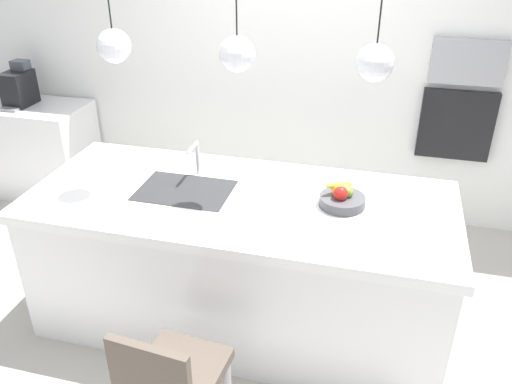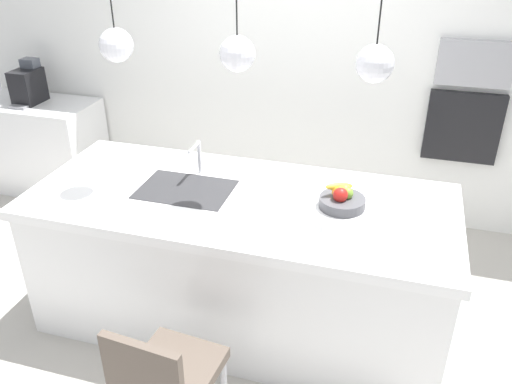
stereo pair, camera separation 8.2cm
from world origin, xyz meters
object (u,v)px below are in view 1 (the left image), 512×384
at_px(oven, 456,125).
at_px(chair_near, 170,380).
at_px(microwave, 468,62).
at_px(fruit_bowl, 342,197).
at_px(coffee_machine, 19,87).

xyz_separation_m(oven, chair_near, (-1.37, -2.59, -0.44)).
bearing_deg(microwave, oven, 0.00).
relative_size(fruit_bowl, oven, 0.47).
bearing_deg(oven, coffee_machine, -175.45).
distance_m(coffee_machine, oven, 3.75).
distance_m(coffee_machine, chair_near, 3.34).
bearing_deg(chair_near, coffee_machine, 135.76).
distance_m(fruit_bowl, chair_near, 1.34).
relative_size(microwave, oven, 0.96).
xyz_separation_m(microwave, chair_near, (-1.37, -2.59, -0.94)).
distance_m(fruit_bowl, coffee_machine, 3.24).
bearing_deg(chair_near, fruit_bowl, 58.96).
bearing_deg(fruit_bowl, microwave, 64.37).
relative_size(fruit_bowl, microwave, 0.49).
xyz_separation_m(fruit_bowl, chair_near, (-0.64, -1.07, -0.50)).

